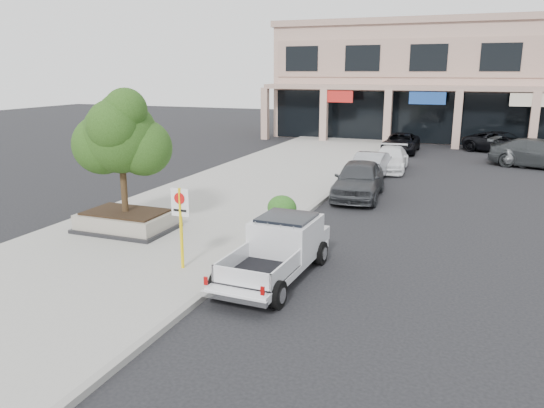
% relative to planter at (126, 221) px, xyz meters
% --- Properties ---
extents(ground, '(120.00, 120.00, 0.00)m').
position_rel_planter_xyz_m(ground, '(6.63, -0.92, -0.48)').
color(ground, black).
rests_on(ground, ground).
extents(sidewalk, '(8.00, 52.00, 0.15)m').
position_rel_planter_xyz_m(sidewalk, '(1.13, 5.08, -0.40)').
color(sidewalk, gray).
rests_on(sidewalk, ground).
extents(curb, '(0.20, 52.00, 0.15)m').
position_rel_planter_xyz_m(curb, '(5.08, 5.08, -0.40)').
color(curb, gray).
rests_on(curb, ground).
extents(strip_mall, '(40.55, 12.43, 9.50)m').
position_rel_planter_xyz_m(strip_mall, '(14.63, 33.01, 4.27)').
color(strip_mall, tan).
rests_on(strip_mall, ground).
extents(planter, '(3.20, 2.20, 0.68)m').
position_rel_planter_xyz_m(planter, '(0.00, 0.00, 0.00)').
color(planter, black).
rests_on(planter, sidewalk).
extents(planter_tree, '(2.90, 2.55, 4.00)m').
position_rel_planter_xyz_m(planter_tree, '(0.13, 0.15, 2.94)').
color(planter_tree, '#322213').
rests_on(planter_tree, planter).
extents(no_parking_sign, '(0.55, 0.09, 2.30)m').
position_rel_planter_xyz_m(no_parking_sign, '(3.71, -2.48, 1.16)').
color(no_parking_sign, yellow).
rests_on(no_parking_sign, sidewalk).
extents(hedge, '(1.10, 0.99, 0.93)m').
position_rel_planter_xyz_m(hedge, '(4.61, 3.15, 0.14)').
color(hedge, '#1C4413').
rests_on(hedge, sidewalk).
extents(pickup_truck, '(2.03, 5.06, 1.57)m').
position_rel_planter_xyz_m(pickup_truck, '(6.28, -1.97, 0.31)').
color(pickup_truck, silver).
rests_on(pickup_truck, ground).
extents(curb_car_a, '(2.33, 5.04, 1.67)m').
position_rel_planter_xyz_m(curb_car_a, '(6.34, 8.34, 0.36)').
color(curb_car_a, '#323438').
rests_on(curb_car_a, ground).
extents(curb_car_b, '(1.68, 4.28, 1.39)m').
position_rel_planter_xyz_m(curb_car_b, '(6.00, 12.51, 0.22)').
color(curb_car_b, '#93949A').
rests_on(curb_car_b, ground).
extents(curb_car_c, '(2.12, 4.68, 1.33)m').
position_rel_planter_xyz_m(curb_car_c, '(6.58, 15.58, 0.19)').
color(curb_car_c, white).
rests_on(curb_car_c, ground).
extents(curb_car_d, '(2.30, 4.87, 1.35)m').
position_rel_planter_xyz_m(curb_car_d, '(6.17, 22.66, 0.20)').
color(curb_car_d, black).
rests_on(curb_car_d, ground).
extents(lot_car_a, '(4.99, 3.61, 1.58)m').
position_rel_planter_xyz_m(lot_car_a, '(14.52, 20.47, 0.31)').
color(lot_car_a, gray).
rests_on(lot_car_a, ground).
extents(lot_car_c, '(6.13, 3.74, 1.66)m').
position_rel_planter_xyz_m(lot_car_c, '(14.65, 19.63, 0.36)').
color(lot_car_c, '#2F3234').
rests_on(lot_car_c, ground).
extents(lot_car_d, '(5.70, 4.12, 1.44)m').
position_rel_planter_xyz_m(lot_car_d, '(12.76, 25.19, 0.25)').
color(lot_car_d, black).
rests_on(lot_car_d, ground).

